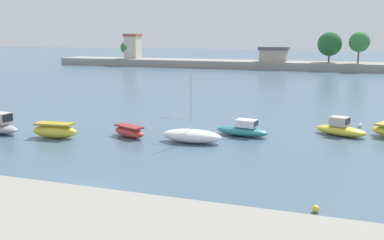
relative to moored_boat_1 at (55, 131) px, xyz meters
name	(u,v)px	position (x,y,z in m)	size (l,w,h in m)	color
ground_plane	(75,195)	(8.96, -10.72, -0.60)	(400.00, 400.00, 0.00)	#476075
moored_boat_1	(55,131)	(0.00, 0.00, 0.00)	(4.00, 1.77, 1.25)	yellow
moored_boat_2	(129,132)	(5.65, 2.22, -0.14)	(3.61, 2.51, 0.96)	#C63833
moored_boat_3	(192,136)	(11.15, 2.14, -0.06)	(5.00, 1.97, 5.48)	white
moored_boat_4	(243,130)	(14.45, 5.68, -0.09)	(4.74, 2.31, 1.40)	teal
moored_boat_5	(341,129)	(22.22, 8.42, -0.05)	(4.59, 3.08, 1.57)	yellow
mooring_buoy_0	(316,209)	(21.22, -8.93, -0.43)	(0.35, 0.35, 0.35)	yellow
mooring_buoy_1	(360,126)	(23.87, 12.20, -0.40)	(0.40, 0.40, 0.40)	white
distant_shoreline	(288,61)	(9.84, 75.66, 1.27)	(115.83, 9.10, 8.62)	gray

